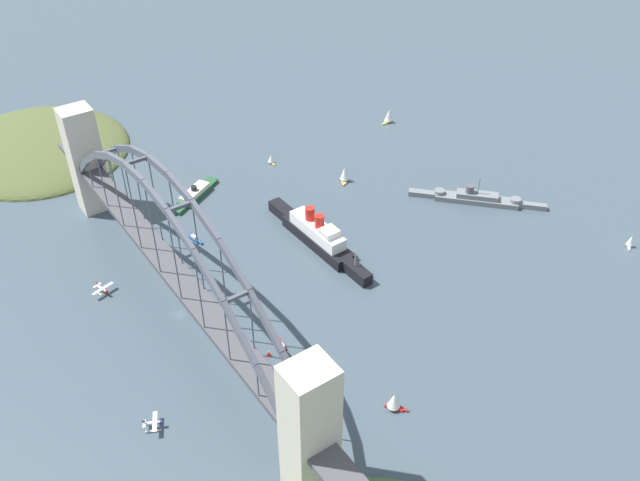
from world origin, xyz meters
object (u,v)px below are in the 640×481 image
Objects in this scene: ocean_liner at (317,235)px; small_boat_6 at (631,241)px; harbor_arch_bridge at (170,261)px; small_boat_2 at (271,159)px; small_boat_5 at (394,401)px; seaplane_taxiing_near_bridge at (153,424)px; naval_cruiser at (476,198)px; channel_marker_buoy at (269,354)px; seaplane_second_in_formation at (102,290)px; small_boat_1 at (389,116)px; small_boat_0 at (281,346)px; small_boat_3 at (195,239)px; harbor_ferry_steamer at (195,194)px; small_boat_4 at (345,173)px.

ocean_liner is 10.89× the size of small_boat_6.
harbor_arch_bridge is 142.19m from small_boat_2.
small_boat_5 is at bearing -19.01° from ocean_liner.
seaplane_taxiing_near_bridge is at bearing -34.32° from harbor_arch_bridge.
naval_cruiser reaches higher than seaplane_taxiing_near_bridge.
channel_marker_buoy is at bearing 96.78° from seaplane_taxiing_near_bridge.
small_boat_1 is (-57.40, 223.39, 2.80)m from seaplane_second_in_formation.
small_boat_0 is 3.70× the size of channel_marker_buoy.
seaplane_second_in_formation is (-33.99, -23.63, -29.23)m from harbor_arch_bridge.
seaplane_taxiing_near_bridge is at bearing -44.60° from small_boat_2.
small_boat_3 is (-58.77, -146.79, -1.66)m from naval_cruiser.
ocean_liner is 98.02m from naval_cruiser.
small_boat_1 is 3.91× the size of channel_marker_buoy.
small_boat_1 is at bearing 140.83° from small_boat_5.
seaplane_taxiing_near_bridge is (135.81, -85.37, 0.07)m from harbor_ferry_steamer.
seaplane_taxiing_near_bridge is 3.38× the size of channel_marker_buoy.
seaplane_second_in_formation is (-26.84, -105.45, -3.53)m from ocean_liner.
naval_cruiser reaches higher than small_boat_6.
channel_marker_buoy is (-42.26, -193.18, -2.46)m from small_boat_6.
small_boat_3 is (44.89, -168.70, -4.07)m from small_boat_1.
small_boat_2 reaches higher than channel_marker_buoy.
small_boat_0 is at bearing -30.05° from small_boat_2.
harbor_arch_bridge is 23.59× the size of small_boat_4.
small_boat_1 is 174.62m from small_boat_3.
seaplane_second_in_formation reaches higher than small_boat_3.
naval_cruiser is 6.36× the size of seaplane_taxiing_near_bridge.
naval_cruiser is 5.07× the size of small_boat_4.
naval_cruiser is at bearing 86.05° from harbor_arch_bridge.
small_boat_0 is (128.14, -22.66, -1.36)m from harbor_ferry_steamer.
small_boat_2 is (-90.98, 105.49, -28.52)m from harbor_arch_bridge.
seaplane_second_in_formation is (-46.26, -201.47, -0.38)m from naval_cruiser.
small_boat_4 reaches higher than small_boat_3.
harbor_ferry_steamer is at bearing -82.63° from small_boat_2.
seaplane_taxiing_near_bridge reaches higher than channel_marker_buoy.
ocean_liner is at bearing 75.72° from seaplane_second_in_formation.
harbor_ferry_steamer is 3.90× the size of small_boat_5.
small_boat_6 is at bearing 76.89° from small_boat_0.
small_boat_6 is (179.07, 13.48, -1.43)m from small_boat_1.
small_boat_1 is at bearing -175.70° from small_boat_6.
small_boat_4 is at bearing -58.07° from small_boat_1.
channel_marker_buoy is (-6.61, 55.58, -1.05)m from seaplane_taxiing_near_bridge.
channel_marker_buoy is (91.92, -11.00, 0.18)m from small_boat_3.
small_boat_5 is at bearing -30.13° from small_boat_4.
small_boat_4 is (-40.96, 48.50, -0.40)m from ocean_liner.
harbor_arch_bridge is at bearing -69.74° from small_boat_4.
seaplane_taxiing_near_bridge is at bearing -79.44° from naval_cruiser.
seaplane_second_in_formation is 1.11× the size of small_boat_0.
ocean_liner is 131.47m from seaplane_taxiing_near_bridge.
small_boat_3 is (44.48, -74.44, -1.98)m from small_boat_2.
seaplane_second_in_formation is 1.49× the size of small_boat_6.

